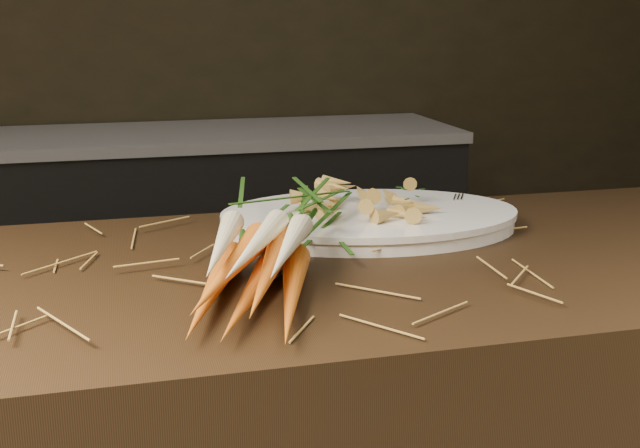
{
  "coord_description": "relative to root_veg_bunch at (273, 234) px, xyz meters",
  "views": [
    {
      "loc": [
        -0.07,
        -0.82,
        1.27
      ],
      "look_at": [
        0.22,
        0.3,
        0.96
      ],
      "focal_mm": 45.0,
      "sensor_mm": 36.0,
      "label": 1
    }
  ],
  "objects": [
    {
      "name": "serving_fork",
      "position": [
        0.39,
        0.14,
        -0.02
      ],
      "size": [
        0.11,
        0.18,
        0.0
      ],
      "primitive_type": "cube",
      "rotation": [
        0.0,
        0.0,
        -0.49
      ],
      "color": "silver",
      "rests_on": "serving_platter"
    },
    {
      "name": "root_veg_bunch",
      "position": [
        0.0,
        0.0,
        0.0
      ],
      "size": [
        0.35,
        0.6,
        0.11
      ],
      "rotation": [
        0.0,
        0.0,
        -0.36
      ],
      "color": "#C8611E",
      "rests_on": "main_counter"
    },
    {
      "name": "roasted_veg_heap",
      "position": [
        0.21,
        0.18,
        0.0
      ],
      "size": [
        0.27,
        0.21,
        0.06
      ],
      "primitive_type": null,
      "rotation": [
        0.0,
        0.0,
        -0.11
      ],
      "color": "#B88C3B",
      "rests_on": "serving_platter"
    },
    {
      "name": "straw_bedding",
      "position": [
        -0.15,
        0.01,
        -0.04
      ],
      "size": [
        1.4,
        0.6,
        0.02
      ],
      "primitive_type": null,
      "color": "brown",
      "rests_on": "main_counter"
    },
    {
      "name": "back_counter",
      "position": [
        0.15,
        1.89,
        -0.53
      ],
      "size": [
        1.82,
        0.62,
        0.84
      ],
      "color": "black",
      "rests_on": "ground"
    },
    {
      "name": "serving_platter",
      "position": [
        0.21,
        0.18,
        -0.04
      ],
      "size": [
        0.55,
        0.4,
        0.03
      ],
      "primitive_type": null,
      "rotation": [
        0.0,
        0.0,
        -0.11
      ],
      "color": "white",
      "rests_on": "main_counter"
    }
  ]
}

